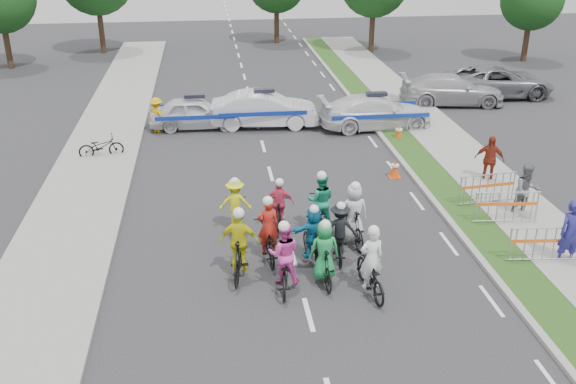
{
  "coord_description": "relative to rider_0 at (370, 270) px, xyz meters",
  "views": [
    {
      "loc": [
        -2.11,
        -12.71,
        8.91
      ],
      "look_at": [
        0.12,
        4.82,
        1.1
      ],
      "focal_mm": 40.0,
      "sensor_mm": 36.0,
      "label": 1
    }
  ],
  "objects": [
    {
      "name": "spectator_1",
      "position": [
        5.87,
        3.68,
        0.25
      ],
      "size": [
        0.89,
        0.71,
        1.77
      ],
      "primitive_type": "imported",
      "rotation": [
        0.0,
        0.0,
        0.05
      ],
      "color": "#5E5E63",
      "rests_on": "ground"
    },
    {
      "name": "rider_3",
      "position": [
        -3.2,
        1.21,
        0.14
      ],
      "size": [
        1.09,
        2.0,
        2.03
      ],
      "rotation": [
        0.0,
        0.0,
        2.94
      ],
      "color": "black",
      "rests_on": "ground"
    },
    {
      "name": "rider_6",
      "position": [
        -2.37,
        2.07,
        -0.0
      ],
      "size": [
        0.76,
        1.92,
        1.92
      ],
      "rotation": [
        0.0,
        0.0,
        3.2
      ],
      "color": "black",
      "rests_on": "ground"
    },
    {
      "name": "police_car_0",
      "position": [
        -4.41,
        14.05,
        0.05
      ],
      "size": [
        4.04,
        1.67,
        1.37
      ],
      "primitive_type": "imported",
      "rotation": [
        0.0,
        0.0,
        1.56
      ],
      "color": "silver",
      "rests_on": "ground"
    },
    {
      "name": "rider_1",
      "position": [
        -1.07,
        0.63,
        0.08
      ],
      "size": [
        0.79,
        1.77,
        1.84
      ],
      "rotation": [
        0.0,
        0.0,
        3.19
      ],
      "color": "black",
      "rests_on": "ground"
    },
    {
      "name": "sidewalk_left",
      "position": [
        -8.18,
        4.22,
        -0.57
      ],
      "size": [
        3.0,
        60.0,
        0.13
      ],
      "primitive_type": "cube",
      "color": "gray",
      "rests_on": "ground"
    },
    {
      "name": "rider_0",
      "position": [
        0.0,
        0.0,
        0.0
      ],
      "size": [
        0.86,
        1.95,
        1.93
      ],
      "rotation": [
        0.0,
        0.0,
        3.25
      ],
      "color": "black",
      "rests_on": "ground"
    },
    {
      "name": "rider_10",
      "position": [
        -3.17,
        3.85,
        0.05
      ],
      "size": [
        1.02,
        1.78,
        1.77
      ],
      "rotation": [
        0.0,
        0.0,
        3.05
      ],
      "color": "black",
      "rests_on": "ground"
    },
    {
      "name": "police_car_1",
      "position": [
        -1.37,
        13.89,
        0.14
      ],
      "size": [
        4.83,
        2.03,
        1.55
      ],
      "primitive_type": "imported",
      "rotation": [
        0.0,
        0.0,
        1.49
      ],
      "color": "silver",
      "rests_on": "ground"
    },
    {
      "name": "civilian_sedan",
      "position": [
        8.17,
        16.27,
        0.1
      ],
      "size": [
        5.29,
        2.68,
        1.47
      ],
      "primitive_type": "imported",
      "rotation": [
        0.0,
        0.0,
        1.44
      ],
      "color": "#A4A3A8",
      "rests_on": "ground"
    },
    {
      "name": "marshal_hiviz",
      "position": [
        -6.05,
        13.6,
        0.14
      ],
      "size": [
        1.14,
        1.08,
        1.55
      ],
      "primitive_type": "imported",
      "rotation": [
        0.0,
        0.0,
        2.46
      ],
      "color": "#DA9B0B",
      "rests_on": "ground"
    },
    {
      "name": "civilian_suv",
      "position": [
        11.03,
        17.35,
        0.14
      ],
      "size": [
        5.71,
        2.83,
        1.56
      ],
      "primitive_type": "imported",
      "rotation": [
        0.0,
        0.0,
        1.53
      ],
      "color": "slate",
      "rests_on": "ground"
    },
    {
      "name": "parked_bike",
      "position": [
        -8.06,
        10.76,
        -0.19
      ],
      "size": [
        1.79,
        0.88,
        0.9
      ],
      "primitive_type": "imported",
      "rotation": [
        0.0,
        0.0,
        1.74
      ],
      "color": "black",
      "rests_on": "ground"
    },
    {
      "name": "rider_5",
      "position": [
        -1.17,
        1.74,
        0.1
      ],
      "size": [
        1.44,
        1.71,
        1.74
      ],
      "rotation": [
        0.0,
        0.0,
        3.31
      ],
      "color": "black",
      "rests_on": "ground"
    },
    {
      "name": "spectator_0",
      "position": [
        5.68,
        0.71,
        0.31
      ],
      "size": [
        0.71,
        0.48,
        1.89
      ],
      "primitive_type": "imported",
      "rotation": [
        0.0,
        0.0,
        -0.04
      ],
      "color": "navy",
      "rests_on": "ground"
    },
    {
      "name": "rider_4",
      "position": [
        -0.42,
        1.84,
        0.04
      ],
      "size": [
        1.03,
        1.77,
        1.74
      ],
      "rotation": [
        0.0,
        0.0,
        3.01
      ],
      "color": "black",
      "rests_on": "ground"
    },
    {
      "name": "spectator_2",
      "position": [
        5.86,
        6.46,
        0.23
      ],
      "size": [
        1.11,
        0.82,
        1.74
      ],
      "primitive_type": "imported",
      "rotation": [
        0.0,
        0.0,
        -0.43
      ],
      "color": "maroon",
      "rests_on": "ground"
    },
    {
      "name": "barrier_2",
      "position": [
        5.02,
        4.59,
        -0.08
      ],
      "size": [
        2.04,
        0.71,
        1.12
      ],
      "primitive_type": null,
      "rotation": [
        0.0,
        0.0,
        0.11
      ],
      "color": "#A5A8AD",
      "rests_on": "ground"
    },
    {
      "name": "rider_2",
      "position": [
        -2.12,
        0.51,
        0.08
      ],
      "size": [
        0.88,
        1.96,
        1.94
      ],
      "rotation": [
        0.0,
        0.0,
        3.03
      ],
      "color": "black",
      "rests_on": "ground"
    },
    {
      "name": "barrier_1",
      "position": [
        5.02,
        3.17,
        -0.08
      ],
      "size": [
        2.04,
        0.68,
        1.12
      ],
      "primitive_type": null,
      "rotation": [
        0.0,
        0.0,
        -0.09
      ],
      "color": "#A5A8AD",
      "rests_on": "ground"
    },
    {
      "name": "sidewalk_right",
      "position": [
        5.92,
        4.22,
        -0.57
      ],
      "size": [
        2.4,
        60.0,
        0.13
      ],
      "primitive_type": "cube",
      "color": "gray",
      "rests_on": "ground"
    },
    {
      "name": "cone_1",
      "position": [
        4.05,
        11.33,
        -0.3
      ],
      "size": [
        0.4,
        0.4,
        0.7
      ],
      "color": "#F24C0C",
      "rests_on": "ground"
    },
    {
      "name": "rider_8",
      "position": [
        -0.66,
        3.49,
        0.09
      ],
      "size": [
        1.01,
        2.03,
        1.98
      ],
      "rotation": [
        0.0,
        0.0,
        2.96
      ],
      "color": "black",
      "rests_on": "ground"
    },
    {
      "name": "grass_strip",
      "position": [
        4.12,
        4.22,
        -0.58
      ],
      "size": [
        1.2,
        60.0,
        0.11
      ],
      "primitive_type": "cube",
      "color": "#204014",
      "rests_on": "ground"
    },
    {
      "name": "barrier_0",
      "position": [
        5.02,
        0.79,
        -0.08
      ],
      "size": [
        2.04,
        0.69,
        1.12
      ],
      "primitive_type": null,
      "rotation": [
        0.0,
        0.0,
        -0.1
      ],
      "color": "#A5A8AD",
      "rests_on": "ground"
    },
    {
      "name": "cone_0",
      "position": [
        2.75,
        7.36,
        -0.3
      ],
      "size": [
        0.4,
        0.4,
        0.7
      ],
      "color": "#F24C0C",
      "rests_on": "ground"
    },
    {
      "name": "police_car_2",
      "position": [
        3.48,
        13.07,
        0.09
      ],
      "size": [
        5.09,
        2.29,
        1.45
      ],
      "primitive_type": "imported",
      "rotation": [
        0.0,
        0.0,
        1.62
      ],
      "color": "silver",
      "rests_on": "ground"
    },
    {
      "name": "ground",
      "position": [
        -1.68,
        -0.78,
        -0.64
      ],
      "size": [
        90.0,
        90.0,
        0.0
      ],
      "primitive_type": "plane",
      "color": "#28282B",
      "rests_on": "ground"
    },
    {
      "name": "rider_7",
      "position": [
        0.14,
        2.62,
        0.13
      ],
      "size": [
        0.88,
        1.92,
        1.97
      ],
      "rotation": [
        0.0,
        0.0,
        3.25
      ],
      "color": "black",
      "rests_on": "ground"
    },
    {
      "name": "curb_right",
      "position": [
        3.42,
        4.22,
        -0.58
      ],
      "size": [
        0.2,
        60.0,
        0.12
      ],
      "primitive_type": "cube",
      "color": "gray",
      "rests_on": "ground"
    },
    {
      "name": "rider_9",
      "position": [
        -1.87,
        3.7,
        0.03
      ],
      "size": [
        0.92,
        1.71,
        1.73
      ],
      "rotation": [
        0.0,
        0.0,
        2.95
      ],
      "color": "black",
      "rests_on": "ground"
    }
  ]
}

